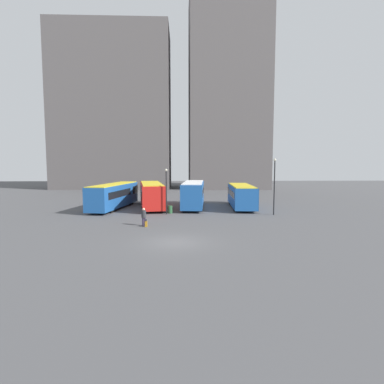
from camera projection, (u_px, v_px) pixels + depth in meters
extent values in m
plane|color=#4C4C4F|center=(176.00, 242.00, 20.85)|extent=(160.00, 160.00, 0.00)
cube|color=#5B5656|center=(113.00, 110.00, 69.33)|extent=(26.12, 12.55, 36.06)
cube|color=#5B5656|center=(227.00, 93.00, 69.88)|extent=(17.62, 15.53, 44.08)
cube|color=#1E56A3|center=(114.00, 195.00, 37.06)|extent=(4.20, 11.55, 2.69)
cube|color=black|center=(127.00, 190.00, 41.61)|extent=(2.75, 2.44, 1.02)
cube|color=black|center=(111.00, 193.00, 36.02)|extent=(3.57, 7.54, 0.81)
cube|color=yellow|center=(114.00, 184.00, 36.94)|extent=(3.97, 11.30, 0.08)
cylinder|color=black|center=(124.00, 201.00, 40.63)|extent=(2.43, 1.32, 0.97)
cylinder|color=black|center=(102.00, 208.00, 33.70)|extent=(2.43, 1.32, 0.97)
cube|color=red|center=(152.00, 194.00, 37.67)|extent=(4.11, 10.70, 2.75)
cube|color=black|center=(150.00, 189.00, 41.82)|extent=(2.85, 2.29, 1.04)
cube|color=black|center=(152.00, 192.00, 36.72)|extent=(3.56, 7.00, 0.82)
cube|color=yellow|center=(151.00, 183.00, 37.54)|extent=(3.88, 10.47, 0.08)
cylinder|color=black|center=(150.00, 200.00, 40.93)|extent=(2.57, 1.40, 1.04)
cylinder|color=black|center=(153.00, 207.00, 34.60)|extent=(2.57, 1.40, 1.04)
cube|color=#1E56A3|center=(193.00, 194.00, 37.62)|extent=(3.32, 9.88, 2.86)
cube|color=black|center=(195.00, 189.00, 41.54)|extent=(2.65, 2.00, 1.09)
cube|color=black|center=(193.00, 192.00, 36.72)|extent=(3.03, 6.40, 0.86)
cube|color=white|center=(193.00, 182.00, 37.48)|extent=(3.11, 9.66, 0.08)
cylinder|color=black|center=(194.00, 201.00, 40.71)|extent=(2.44, 1.28, 1.07)
cylinder|color=black|center=(192.00, 207.00, 34.74)|extent=(2.44, 1.28, 1.07)
cube|color=#1E56A3|center=(241.00, 196.00, 37.59)|extent=(3.28, 9.86, 2.49)
cube|color=black|center=(238.00, 190.00, 41.52)|extent=(2.76, 1.97, 0.95)
cube|color=black|center=(242.00, 194.00, 36.69)|extent=(3.06, 6.38, 0.75)
cube|color=yellow|center=(242.00, 185.00, 37.47)|extent=(3.06, 9.65, 0.08)
cylinder|color=black|center=(238.00, 201.00, 40.67)|extent=(2.56, 1.20, 1.02)
cylinder|color=black|center=(245.00, 207.00, 34.69)|extent=(2.56, 1.20, 1.02)
cylinder|color=#382D4C|center=(143.00, 222.00, 26.49)|extent=(0.14, 0.14, 0.72)
cylinder|color=#382D4C|center=(145.00, 222.00, 26.50)|extent=(0.14, 0.14, 0.72)
cylinder|color=#2D2D33|center=(144.00, 214.00, 26.43)|extent=(0.41, 0.41, 0.63)
sphere|color=beige|center=(144.00, 209.00, 26.39)|extent=(0.24, 0.24, 0.24)
cube|color=#B27A1E|center=(146.00, 224.00, 26.07)|extent=(0.20, 0.36, 0.48)
cube|color=black|center=(146.00, 220.00, 25.91)|extent=(0.11, 0.03, 0.22)
cylinder|color=black|center=(166.00, 193.00, 32.43)|extent=(0.12, 0.12, 4.73)
sphere|color=beige|center=(166.00, 170.00, 32.21)|extent=(0.28, 0.28, 0.28)
cylinder|color=black|center=(274.00, 188.00, 32.01)|extent=(0.12, 0.12, 5.82)
sphere|color=beige|center=(275.00, 160.00, 31.74)|extent=(0.28, 0.28, 0.28)
cylinder|color=#285633|center=(170.00, 209.00, 33.32)|extent=(0.52, 0.52, 0.85)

